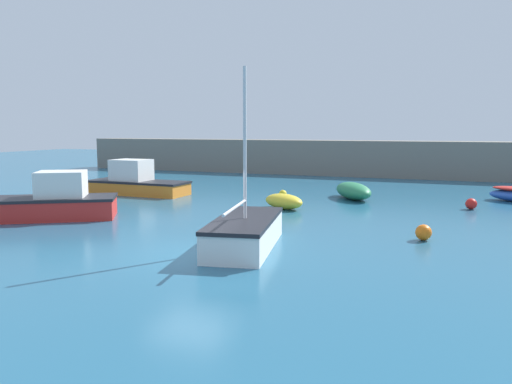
{
  "coord_description": "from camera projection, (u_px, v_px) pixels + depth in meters",
  "views": [
    {
      "loc": [
        7.36,
        -13.14,
        3.8
      ],
      "look_at": [
        -1.15,
        8.32,
        0.84
      ],
      "focal_mm": 35.0,
      "sensor_mm": 36.0,
      "label": 1
    }
  ],
  "objects": [
    {
      "name": "mooring_buoy_orange",
      "position": [
        424.0,
        232.0,
        16.97
      ],
      "size": [
        0.55,
        0.55,
        0.55
      ],
      "primitive_type": "sphere",
      "color": "orange",
      "rests_on": "ground_plane"
    },
    {
      "name": "dinghy_near_pier",
      "position": [
        284.0,
        201.0,
        23.66
      ],
      "size": [
        2.52,
        2.1,
        0.71
      ],
      "rotation": [
        0.0,
        0.0,
        5.78
      ],
      "color": "yellow",
      "rests_on": "ground_plane"
    },
    {
      "name": "mooring_buoy_yellow",
      "position": [
        283.0,
        194.0,
        27.46
      ],
      "size": [
        0.43,
        0.43,
        0.43
      ],
      "primitive_type": "sphere",
      "color": "yellow",
      "rests_on": "ground_plane"
    },
    {
      "name": "harbor_breakwater",
      "position": [
        355.0,
        158.0,
        40.11
      ],
      "size": [
        48.95,
        2.75,
        2.82
      ],
      "primitive_type": "cube",
      "color": "slate",
      "rests_on": "ground_plane"
    },
    {
      "name": "mooring_buoy_red",
      "position": [
        471.0,
        204.0,
        23.45
      ],
      "size": [
        0.52,
        0.52,
        0.52
      ],
      "primitive_type": "sphere",
      "color": "red",
      "rests_on": "ground_plane"
    },
    {
      "name": "open_tender_yellow",
      "position": [
        353.0,
        191.0,
        26.92
      ],
      "size": [
        3.09,
        3.74,
        0.89
      ],
      "rotation": [
        0.0,
        0.0,
        5.27
      ],
      "color": "#287A4C",
      "rests_on": "ground_plane"
    },
    {
      "name": "ground_plane",
      "position": [
        191.0,
        256.0,
        15.3
      ],
      "size": [
        120.0,
        120.0,
        0.2
      ],
      "primitive_type": "cube",
      "color": "#235B7A"
    },
    {
      "name": "sailboat_tall_mast",
      "position": [
        245.0,
        232.0,
        15.87
      ],
      "size": [
        2.67,
        5.28,
        5.68
      ],
      "rotation": [
        0.0,
        0.0,
        1.77
      ],
      "color": "white",
      "rests_on": "ground_plane"
    },
    {
      "name": "cabin_cruiser_white",
      "position": [
        136.0,
        182.0,
        28.87
      ],
      "size": [
        6.01,
        2.14,
        2.0
      ],
      "rotation": [
        0.0,
        0.0,
        6.27
      ],
      "color": "orange",
      "rests_on": "ground_plane"
    },
    {
      "name": "motorboat_with_cabin",
      "position": [
        56.0,
        202.0,
        21.04
      ],
      "size": [
        5.48,
        4.52,
        2.01
      ],
      "rotation": [
        0.0,
        0.0,
        3.7
      ],
      "color": "red",
      "rests_on": "ground_plane"
    }
  ]
}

